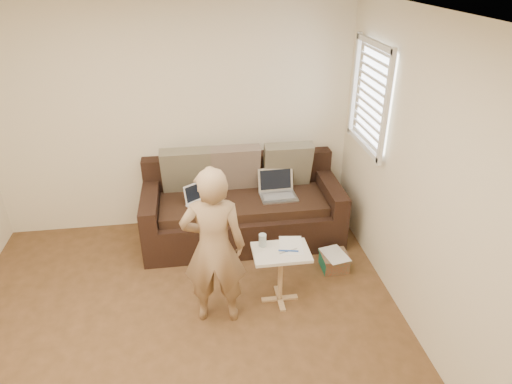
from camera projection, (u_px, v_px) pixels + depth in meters
floor at (183, 364)px, 3.64m from camera, size 4.50×4.50×0.00m
ceiling at (146, 25)px, 2.42m from camera, size 4.50×4.50×0.00m
wall_back at (174, 120)px, 4.99m from camera, size 4.00×0.00×4.00m
wall_right at (446, 207)px, 3.28m from camera, size 0.00×4.50×4.50m
window_blinds at (371, 96)px, 4.40m from camera, size 0.12×0.88×1.08m
sofa at (242, 205)px, 5.08m from camera, size 2.20×0.95×0.85m
pillow_left at (186, 170)px, 5.03m from camera, size 0.55×0.29×0.57m
pillow_mid at (235, 168)px, 5.09m from camera, size 0.55×0.27×0.57m
pillow_right at (287, 165)px, 5.16m from camera, size 0.55×0.28×0.57m
laptop_silver at (279, 197)px, 5.04m from camera, size 0.41×0.31×0.27m
laptop_white at (203, 205)px, 4.88m from camera, size 0.38×0.36×0.22m
person at (214, 248)px, 3.78m from camera, size 0.58×0.43×1.50m
side_table at (280, 276)px, 4.19m from camera, size 0.51×0.36×0.57m
drinking_glass at (263, 240)px, 4.10m from camera, size 0.07×0.07×0.12m
scissors at (288, 251)px, 4.04m from camera, size 0.20×0.13×0.02m
paper_on_table at (291, 245)px, 4.13m from camera, size 0.25×0.33×0.00m
striped_box at (334, 261)px, 4.71m from camera, size 0.28×0.28×0.18m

